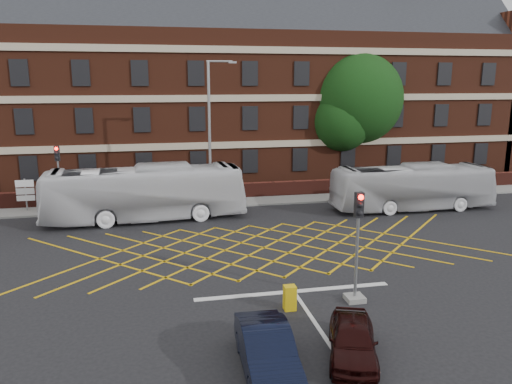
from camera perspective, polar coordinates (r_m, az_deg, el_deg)
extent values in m
plane|color=black|center=(23.57, 1.99, -7.94)|extent=(120.00, 120.00, 0.00)
cube|color=#512314|center=(43.82, -4.82, 9.59)|extent=(50.00, 12.00, 12.00)
cube|color=black|center=(43.92, -4.97, 17.43)|extent=(51.00, 10.61, 10.61)
cube|color=#B7A88C|center=(37.75, -3.72, 10.65)|extent=(50.00, 0.18, 0.50)
cube|color=black|center=(37.85, -3.69, 8.38)|extent=(1.20, 0.14, 1.80)
cylinder|color=#B7A88C|center=(49.73, 17.41, 19.83)|extent=(3.60, 3.60, 6.00)
cube|color=#481A13|center=(35.68, -2.92, 0.09)|extent=(56.00, 0.50, 1.10)
cube|color=slate|center=(34.83, -2.65, -1.04)|extent=(60.00, 3.00, 0.12)
cube|color=#CC990C|center=(25.40, 0.92, -6.37)|extent=(8.22, 8.22, 0.02)
cube|color=silver|center=(20.43, 4.34, -11.26)|extent=(8.00, 0.30, 0.02)
imported|color=silver|center=(30.72, -12.57, -0.11)|extent=(12.11, 3.48, 3.33)
imported|color=silver|center=(34.04, 17.45, 0.52)|extent=(10.70, 2.63, 2.97)
imported|color=black|center=(15.03, 1.28, -17.73)|extent=(1.57, 4.14, 1.35)
imported|color=black|center=(16.01, 10.99, -16.24)|extent=(2.52, 3.80, 1.20)
cylinder|color=black|center=(42.34, 11.11, 4.77)|extent=(0.90, 0.90, 5.35)
sphere|color=black|center=(42.00, 11.36, 10.43)|extent=(7.53, 7.53, 7.53)
sphere|color=black|center=(40.79, 9.73, 8.03)|extent=(4.89, 4.89, 4.89)
sphere|color=black|center=(43.39, 12.71, 8.70)|extent=(4.52, 4.52, 4.52)
cube|color=slate|center=(19.94, 11.21, -11.82)|extent=(0.70, 0.70, 0.20)
cylinder|color=gray|center=(19.32, 11.42, -7.36)|extent=(0.12, 0.12, 3.50)
cube|color=black|center=(18.73, 11.69, -1.45)|extent=(0.30, 0.25, 0.95)
sphere|color=#FF0C05|center=(18.53, 11.90, -0.59)|extent=(0.20, 0.20, 0.20)
cube|color=slate|center=(34.52, -21.29, -1.96)|extent=(0.70, 0.70, 0.20)
cylinder|color=gray|center=(34.17, -21.51, 0.72)|extent=(0.12, 0.12, 3.50)
cube|color=black|center=(33.84, -21.79, 4.11)|extent=(0.30, 0.25, 0.95)
sphere|color=#FF0C05|center=(33.66, -21.87, 4.62)|extent=(0.20, 0.20, 0.20)
cube|color=slate|center=(32.64, -5.16, -1.94)|extent=(1.00, 1.00, 0.20)
cylinder|color=gray|center=(31.80, -5.32, 6.13)|extent=(0.18, 0.18, 9.43)
cylinder|color=gray|center=(31.71, -4.20, 14.67)|extent=(1.60, 0.12, 0.12)
cube|color=gray|center=(31.82, -2.72, 14.59)|extent=(0.50, 0.20, 0.12)
cylinder|color=gray|center=(35.08, -24.80, -0.37)|extent=(0.10, 0.10, 2.20)
cube|color=silver|center=(34.84, -24.95, 0.88)|extent=(1.10, 0.06, 0.45)
cube|color=silver|center=(34.94, -24.88, 0.08)|extent=(1.10, 0.06, 0.40)
cube|color=silver|center=(35.03, -24.81, -0.64)|extent=(1.10, 0.06, 0.35)
cube|color=gold|center=(18.77, 3.88, -11.98)|extent=(0.44, 0.38, 0.93)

